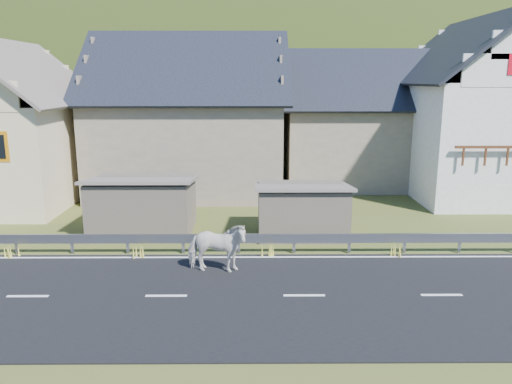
{
  "coord_description": "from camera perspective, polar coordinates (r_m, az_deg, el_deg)",
  "views": [
    {
      "loc": [
        2.51,
        -13.42,
        6.15
      ],
      "look_at": [
        2.63,
        4.31,
        2.15
      ],
      "focal_mm": 35.0,
      "sensor_mm": 36.0,
      "label": 1
    }
  ],
  "objects": [
    {
      "name": "ground",
      "position": [
        14.97,
        -10.22,
        -11.75
      ],
      "size": [
        160.0,
        160.0,
        0.0
      ],
      "primitive_type": "plane",
      "color": "#384A1C",
      "rests_on": "ground"
    },
    {
      "name": "road",
      "position": [
        14.97,
        -10.22,
        -11.68
      ],
      "size": [
        60.0,
        7.0,
        0.04
      ],
      "primitive_type": "cube",
      "color": "black",
      "rests_on": "ground"
    },
    {
      "name": "lane_markings",
      "position": [
        14.96,
        -10.23,
        -11.59
      ],
      "size": [
        60.0,
        6.6,
        0.01
      ],
      "primitive_type": "cube",
      "color": "silver",
      "rests_on": "road"
    },
    {
      "name": "guardrail",
      "position": [
        18.17,
        -8.35,
        -5.34
      ],
      "size": [
        28.1,
        0.09,
        0.75
      ],
      "color": "#93969B",
      "rests_on": "ground"
    },
    {
      "name": "shed_left",
      "position": [
        21.04,
        -12.76,
        -1.49
      ],
      "size": [
        4.3,
        3.3,
        2.4
      ],
      "primitive_type": "cube",
      "color": "#6F6353",
      "rests_on": "ground"
    },
    {
      "name": "shed_right",
      "position": [
        20.19,
        5.28,
        -2.12
      ],
      "size": [
        3.8,
        2.9,
        2.2
      ],
      "primitive_type": "cube",
      "color": "#6F6353",
      "rests_on": "ground"
    },
    {
      "name": "house_cream",
      "position": [
        28.39,
        -26.82,
        7.74
      ],
      "size": [
        7.8,
        9.8,
        8.3
      ],
      "color": "beige",
      "rests_on": "ground"
    },
    {
      "name": "house_stone_a",
      "position": [
        28.68,
        -7.53,
        9.57
      ],
      "size": [
        10.8,
        9.8,
        8.9
      ],
      "color": "gray",
      "rests_on": "ground"
    },
    {
      "name": "house_stone_b",
      "position": [
        31.17,
        11.77,
        8.93
      ],
      "size": [
        9.8,
        8.8,
        8.1
      ],
      "color": "gray",
      "rests_on": "ground"
    },
    {
      "name": "house_white",
      "position": [
        30.15,
        24.43,
        9.53
      ],
      "size": [
        8.8,
        10.8,
        9.7
      ],
      "color": "white",
      "rests_on": "ground"
    },
    {
      "name": "mountain",
      "position": [
        195.2,
        0.34,
        5.01
      ],
      "size": [
        440.0,
        280.0,
        260.0
      ],
      "primitive_type": "ellipsoid",
      "color": "#223A13",
      "rests_on": "ground"
    },
    {
      "name": "conifer_patch",
      "position": [
        136.16,
        -25.93,
        11.4
      ],
      "size": [
        76.0,
        50.0,
        28.0
      ],
      "primitive_type": "ellipsoid",
      "color": "black",
      "rests_on": "ground"
    },
    {
      "name": "horse",
      "position": [
        16.19,
        -4.54,
        -6.33
      ],
      "size": [
        1.12,
        2.07,
        1.68
      ],
      "primitive_type": "imported",
      "rotation": [
        0.0,
        0.0,
        1.46
      ],
      "color": "silver",
      "rests_on": "road"
    }
  ]
}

